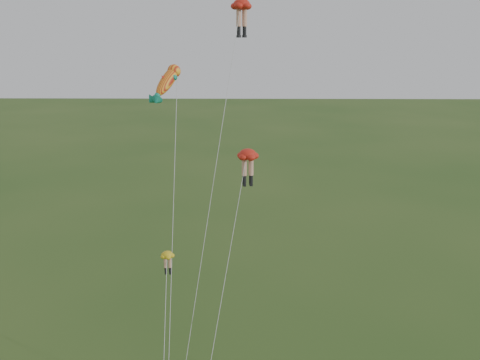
{
  "coord_description": "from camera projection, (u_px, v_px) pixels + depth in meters",
  "views": [
    {
      "loc": [
        3.25,
        -26.59,
        21.87
      ],
      "look_at": [
        2.79,
        6.0,
        12.69
      ],
      "focal_mm": 40.0,
      "sensor_mm": 36.0,
      "label": 1
    }
  ],
  "objects": [
    {
      "name": "legs_kite_yellow",
      "position": [
        167.0,
        269.0,
        30.93
      ],
      "size": [
        0.87,
        7.25,
        9.44
      ],
      "rotation": [
        0.0,
        0.0,
        0.03
      ],
      "color": "gold",
      "rests_on": "ground"
    },
    {
      "name": "legs_kite_red_high",
      "position": [
        241.0,
        14.0,
        34.17
      ],
      "size": [
        4.71,
        10.07,
        23.8
      ],
      "rotation": [
        0.0,
        0.0,
        0.53
      ],
      "color": "red",
      "rests_on": "ground"
    },
    {
      "name": "fish_kite",
      "position": [
        168.0,
        83.0,
        33.34
      ],
      "size": [
        2.19,
        11.45,
        20.01
      ],
      "rotation": [
        0.72,
        0.0,
        -0.61
      ],
      "color": "#FFA920",
      "rests_on": "ground"
    },
    {
      "name": "legs_kite_red_mid",
      "position": [
        247.0,
        161.0,
        34.38
      ],
      "size": [
        3.66,
        9.54,
        14.51
      ],
      "rotation": [
        0.0,
        0.0,
        0.18
      ],
      "color": "red",
      "rests_on": "ground"
    }
  ]
}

